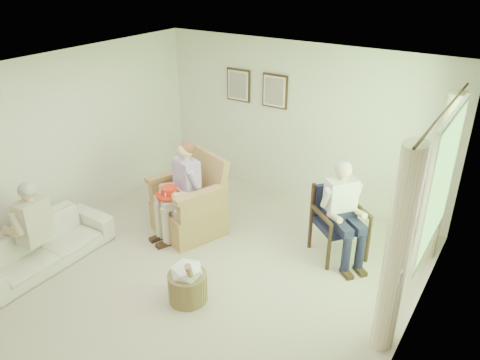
{
  "coord_description": "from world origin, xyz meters",
  "views": [
    {
      "loc": [
        3.11,
        -3.8,
        3.79
      ],
      "look_at": [
        0.04,
        0.92,
        1.05
      ],
      "focal_mm": 35.0,
      "sensor_mm": 36.0,
      "label": 1
    }
  ],
  "objects_px": {
    "sofa": "(42,245)",
    "person_sofa": "(29,223)",
    "red_hat": "(169,193)",
    "wicker_armchair": "(190,208)",
    "wood_armchair": "(343,218)",
    "person_dark": "(340,206)",
    "hatbox": "(187,281)",
    "person_wicker": "(182,184)"
  },
  "relations": [
    {
      "from": "wood_armchair",
      "to": "person_sofa",
      "type": "relative_size",
      "value": 0.8
    },
    {
      "from": "person_wicker",
      "to": "hatbox",
      "type": "bearing_deg",
      "value": -29.68
    },
    {
      "from": "wood_armchair",
      "to": "person_wicker",
      "type": "xyz_separation_m",
      "value": [
        -2.1,
        -0.85,
        0.3
      ]
    },
    {
      "from": "person_sofa",
      "to": "red_hat",
      "type": "height_order",
      "value": "person_sofa"
    },
    {
      "from": "sofa",
      "to": "hatbox",
      "type": "distance_m",
      "value": 2.15
    },
    {
      "from": "person_wicker",
      "to": "person_sofa",
      "type": "xyz_separation_m",
      "value": [
        -1.14,
        -1.69,
        -0.15
      ]
    },
    {
      "from": "wood_armchair",
      "to": "person_dark",
      "type": "xyz_separation_m",
      "value": [
        0.0,
        -0.16,
        0.27
      ]
    },
    {
      "from": "red_hat",
      "to": "person_dark",
      "type": "bearing_deg",
      "value": 21.75
    },
    {
      "from": "hatbox",
      "to": "red_hat",
      "type": "bearing_deg",
      "value": 138.4
    },
    {
      "from": "person_wicker",
      "to": "red_hat",
      "type": "xyz_separation_m",
      "value": [
        -0.09,
        -0.19,
        -0.08
      ]
    },
    {
      "from": "wicker_armchair",
      "to": "person_wicker",
      "type": "bearing_deg",
      "value": -70.35
    },
    {
      "from": "wicker_armchair",
      "to": "sofa",
      "type": "relative_size",
      "value": 0.62
    },
    {
      "from": "red_hat",
      "to": "person_wicker",
      "type": "bearing_deg",
      "value": 64.7
    },
    {
      "from": "wicker_armchair",
      "to": "red_hat",
      "type": "distance_m",
      "value": 0.52
    },
    {
      "from": "person_dark",
      "to": "person_sofa",
      "type": "bearing_deg",
      "value": 165.1
    },
    {
      "from": "wood_armchair",
      "to": "person_sofa",
      "type": "xyz_separation_m",
      "value": [
        -3.24,
        -2.54,
        0.15
      ]
    },
    {
      "from": "wicker_armchair",
      "to": "person_wicker",
      "type": "distance_m",
      "value": 0.49
    },
    {
      "from": "person_sofa",
      "to": "wood_armchair",
      "type": "bearing_deg",
      "value": 120.62
    },
    {
      "from": "sofa",
      "to": "person_dark",
      "type": "distance_m",
      "value": 3.99
    },
    {
      "from": "wicker_armchair",
      "to": "wood_armchair",
      "type": "xyz_separation_m",
      "value": [
        2.1,
        0.7,
        0.17
      ]
    },
    {
      "from": "person_dark",
      "to": "hatbox",
      "type": "height_order",
      "value": "person_dark"
    },
    {
      "from": "wood_armchair",
      "to": "person_dark",
      "type": "distance_m",
      "value": 0.31
    },
    {
      "from": "wicker_armchair",
      "to": "sofa",
      "type": "bearing_deg",
      "value": -103.85
    },
    {
      "from": "hatbox",
      "to": "person_wicker",
      "type": "bearing_deg",
      "value": 130.67
    },
    {
      "from": "hatbox",
      "to": "person_dark",
      "type": "bearing_deg",
      "value": 57.47
    },
    {
      "from": "wicker_armchair",
      "to": "person_sofa",
      "type": "distance_m",
      "value": 2.19
    },
    {
      "from": "wood_armchair",
      "to": "person_dark",
      "type": "bearing_deg",
      "value": -141.16
    },
    {
      "from": "sofa",
      "to": "person_wicker",
      "type": "distance_m",
      "value": 2.03
    },
    {
      "from": "wicker_armchair",
      "to": "person_wicker",
      "type": "xyz_separation_m",
      "value": [
        0.0,
        -0.15,
        0.47
      ]
    },
    {
      "from": "wicker_armchair",
      "to": "red_hat",
      "type": "relative_size",
      "value": 3.2
    },
    {
      "from": "wood_armchair",
      "to": "person_dark",
      "type": "height_order",
      "value": "person_dark"
    },
    {
      "from": "red_hat",
      "to": "hatbox",
      "type": "distance_m",
      "value": 1.47
    },
    {
      "from": "wicker_armchair",
      "to": "red_hat",
      "type": "bearing_deg",
      "value": -84.81
    },
    {
      "from": "sofa",
      "to": "person_sofa",
      "type": "height_order",
      "value": "person_sofa"
    },
    {
      "from": "person_wicker",
      "to": "hatbox",
      "type": "distance_m",
      "value": 1.57
    },
    {
      "from": "red_hat",
      "to": "hatbox",
      "type": "height_order",
      "value": "red_hat"
    },
    {
      "from": "wood_armchair",
      "to": "person_sofa",
      "type": "distance_m",
      "value": 4.12
    },
    {
      "from": "sofa",
      "to": "person_wicker",
      "type": "height_order",
      "value": "person_wicker"
    },
    {
      "from": "wicker_armchair",
      "to": "person_wicker",
      "type": "height_order",
      "value": "person_wicker"
    },
    {
      "from": "wicker_armchair",
      "to": "person_sofa",
      "type": "height_order",
      "value": "person_sofa"
    },
    {
      "from": "person_sofa",
      "to": "person_dark",
      "type": "bearing_deg",
      "value": 118.79
    },
    {
      "from": "sofa",
      "to": "person_wicker",
      "type": "xyz_separation_m",
      "value": [
        1.14,
        1.57,
        0.57
      ]
    }
  ]
}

